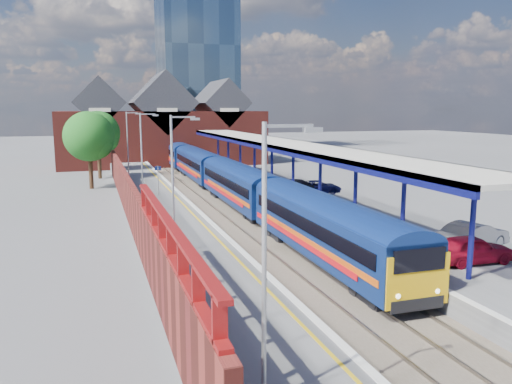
# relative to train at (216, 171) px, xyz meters

# --- Properties ---
(ground) EXTENTS (240.00, 240.00, 0.00)m
(ground) POSITION_rel_train_xyz_m (-1.49, 0.40, -2.12)
(ground) COLOR #5B5B5E
(ground) RESTS_ON ground
(ballast_bed) EXTENTS (6.00, 76.00, 0.06)m
(ballast_bed) POSITION_rel_train_xyz_m (-1.49, -9.60, -2.09)
(ballast_bed) COLOR #473D33
(ballast_bed) RESTS_ON ground
(rails) EXTENTS (4.51, 76.00, 0.14)m
(rails) POSITION_rel_train_xyz_m (-1.49, -9.60, -2.00)
(rails) COLOR slate
(rails) RESTS_ON ground
(left_platform) EXTENTS (5.00, 76.00, 1.00)m
(left_platform) POSITION_rel_train_xyz_m (-6.99, -9.60, -1.62)
(left_platform) COLOR #565659
(left_platform) RESTS_ON ground
(right_platform) EXTENTS (6.00, 76.00, 1.00)m
(right_platform) POSITION_rel_train_xyz_m (4.51, -9.60, -1.62)
(right_platform) COLOR #565659
(right_platform) RESTS_ON ground
(coping_left) EXTENTS (0.30, 76.00, 0.05)m
(coping_left) POSITION_rel_train_xyz_m (-4.64, -9.60, -1.10)
(coping_left) COLOR silver
(coping_left) RESTS_ON left_platform
(coping_right) EXTENTS (0.30, 76.00, 0.05)m
(coping_right) POSITION_rel_train_xyz_m (1.66, -9.60, -1.10)
(coping_right) COLOR silver
(coping_right) RESTS_ON right_platform
(yellow_line) EXTENTS (0.14, 76.00, 0.01)m
(yellow_line) POSITION_rel_train_xyz_m (-5.24, -9.60, -1.12)
(yellow_line) COLOR yellow
(yellow_line) RESTS_ON left_platform
(train) EXTENTS (2.93, 65.92, 3.45)m
(train) POSITION_rel_train_xyz_m (0.00, 0.00, 0.00)
(train) COLOR navy
(train) RESTS_ON ground
(canopy) EXTENTS (4.50, 52.00, 4.48)m
(canopy) POSITION_rel_train_xyz_m (3.99, -7.65, 3.13)
(canopy) COLOR #0E1055
(canopy) RESTS_ON right_platform
(lamp_post_a) EXTENTS (1.48, 0.18, 7.00)m
(lamp_post_a) POSITION_rel_train_xyz_m (-7.86, -37.60, 2.87)
(lamp_post_a) COLOR #A5A8AA
(lamp_post_a) RESTS_ON left_platform
(lamp_post_b) EXTENTS (1.48, 0.18, 7.00)m
(lamp_post_b) POSITION_rel_train_xyz_m (-7.86, -23.60, 2.87)
(lamp_post_b) COLOR #A5A8AA
(lamp_post_b) RESTS_ON left_platform
(lamp_post_c) EXTENTS (1.48, 0.18, 7.00)m
(lamp_post_c) POSITION_rel_train_xyz_m (-7.86, -7.60, 2.87)
(lamp_post_c) COLOR #A5A8AA
(lamp_post_c) RESTS_ON left_platform
(lamp_post_d) EXTENTS (1.48, 0.18, 7.00)m
(lamp_post_d) POSITION_rel_train_xyz_m (-7.86, 8.40, 2.87)
(lamp_post_d) COLOR #A5A8AA
(lamp_post_d) RESTS_ON left_platform
(platform_sign) EXTENTS (0.55, 0.08, 2.50)m
(platform_sign) POSITION_rel_train_xyz_m (-6.49, -5.60, 0.57)
(platform_sign) COLOR #A5A8AA
(platform_sign) RESTS_ON left_platform
(brick_wall) EXTENTS (0.35, 50.00, 3.86)m
(brick_wall) POSITION_rel_train_xyz_m (-9.59, -16.07, 0.33)
(brick_wall) COLOR maroon
(brick_wall) RESTS_ON left_platform
(station_building) EXTENTS (30.00, 12.12, 13.78)m
(station_building) POSITION_rel_train_xyz_m (-1.49, 28.39, 3.33)
(station_building) COLOR maroon
(station_building) RESTS_ON ground
(glass_tower) EXTENTS (14.20, 14.20, 40.30)m
(glass_tower) POSITION_rel_train_xyz_m (8.51, 50.40, 18.08)
(glass_tower) COLOR #445F76
(glass_tower) RESTS_ON ground
(tree_near) EXTENTS (5.20, 5.20, 8.10)m
(tree_near) POSITION_rel_train_xyz_m (-11.84, 6.30, 3.23)
(tree_near) COLOR #382314
(tree_near) RESTS_ON ground
(tree_far) EXTENTS (5.20, 5.20, 8.10)m
(tree_far) POSITION_rel_train_xyz_m (-10.84, 14.30, 3.23)
(tree_far) COLOR #382314
(tree_far) RESTS_ON ground
(parked_car_red) EXTENTS (4.09, 1.77, 1.37)m
(parked_car_red) POSITION_rel_train_xyz_m (5.24, -29.75, -0.44)
(parked_car_red) COLOR maroon
(parked_car_red) RESTS_ON right_platform
(parked_car_silver) EXTENTS (4.71, 2.71, 1.47)m
(parked_car_silver) POSITION_rel_train_xyz_m (6.99, -27.86, -0.39)
(parked_car_silver) COLOR #9C9DA0
(parked_car_silver) RESTS_ON right_platform
(parked_car_dark) EXTENTS (4.48, 2.32, 1.24)m
(parked_car_dark) POSITION_rel_train_xyz_m (5.41, -8.79, -0.50)
(parked_car_dark) COLOR black
(parked_car_dark) RESTS_ON right_platform
(parked_car_blue) EXTENTS (4.34, 2.91, 1.11)m
(parked_car_blue) POSITION_rel_train_xyz_m (7.01, -9.04, -0.57)
(parked_car_blue) COLOR navy
(parked_car_blue) RESTS_ON right_platform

